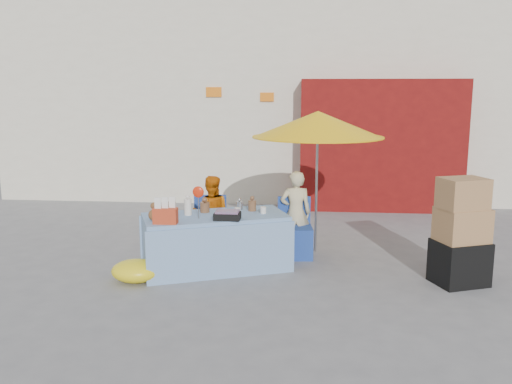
# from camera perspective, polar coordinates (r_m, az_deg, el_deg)

# --- Properties ---
(ground) EXTENTS (80.00, 80.00, 0.00)m
(ground) POSITION_cam_1_polar(r_m,az_deg,el_deg) (7.15, -0.66, -8.78)
(ground) COLOR slate
(ground) RESTS_ON ground
(backdrop) EXTENTS (14.00, 8.00, 7.80)m
(backdrop) POSITION_cam_1_polar(r_m,az_deg,el_deg) (14.25, 4.62, 13.50)
(backdrop) COLOR silver
(backdrop) RESTS_ON ground
(market_table) EXTENTS (2.13, 1.55, 1.17)m
(market_table) POSITION_cam_1_polar(r_m,az_deg,el_deg) (7.34, -4.35, -5.18)
(market_table) COLOR #7DA0C8
(market_table) RESTS_ON ground
(chair_left) EXTENTS (0.53, 0.52, 0.85)m
(chair_left) POSITION_cam_1_polar(r_m,az_deg,el_deg) (8.01, -4.89, -4.77)
(chair_left) COLOR #203E94
(chair_left) RESTS_ON ground
(chair_right) EXTENTS (0.53, 0.52, 0.85)m
(chair_right) POSITION_cam_1_polar(r_m,az_deg,el_deg) (7.89, 4.12, -5.00)
(chair_right) COLOR #203E94
(chair_right) RESTS_ON ground
(vendor_orange) EXTENTS (0.60, 0.49, 1.15)m
(vendor_orange) POSITION_cam_1_polar(r_m,az_deg,el_deg) (8.06, -4.74, -2.33)
(vendor_orange) COLOR #D7670B
(vendor_orange) RESTS_ON ground
(vendor_beige) EXTENTS (0.48, 0.34, 1.24)m
(vendor_beige) POSITION_cam_1_polar(r_m,az_deg,el_deg) (7.93, 4.19, -2.20)
(vendor_beige) COLOR beige
(vendor_beige) RESTS_ON ground
(umbrella) EXTENTS (1.90, 1.90, 2.09)m
(umbrella) POSITION_cam_1_polar(r_m,az_deg,el_deg) (7.90, 6.52, 7.03)
(umbrella) COLOR gray
(umbrella) RESTS_ON ground
(box_stack) EXTENTS (0.74, 0.68, 1.34)m
(box_stack) POSITION_cam_1_polar(r_m,az_deg,el_deg) (7.15, 20.78, -4.33)
(box_stack) COLOR black
(box_stack) RESTS_ON ground
(tarp_bundle) EXTENTS (0.71, 0.61, 0.28)m
(tarp_bundle) POSITION_cam_1_polar(r_m,az_deg,el_deg) (7.06, -12.50, -8.11)
(tarp_bundle) COLOR yellow
(tarp_bundle) RESTS_ON ground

